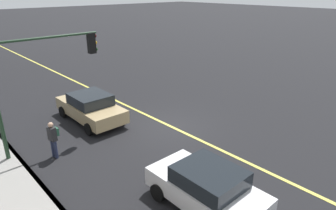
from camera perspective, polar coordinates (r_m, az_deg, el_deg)
ground at (r=15.22m, az=0.62°, el=-4.18°), size 200.00×200.00×0.00m
curb_edge at (r=12.23m, az=-23.90°, el=-12.86°), size 80.00×0.16×0.15m
lane_stripe_center at (r=15.22m, az=0.62°, el=-4.16°), size 80.00×0.16×0.01m
car_tan at (r=16.16m, az=-14.57°, el=-0.38°), size 4.37×2.06×1.49m
car_white at (r=9.78m, az=7.40°, el=-15.38°), size 3.86×2.00×1.48m
pedestrian_with_backpack at (r=13.10m, az=-21.12°, el=-5.76°), size 0.41×0.41×1.60m
traffic_light_mast at (r=13.16m, az=-23.10°, el=6.24°), size 0.28×4.54×5.06m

